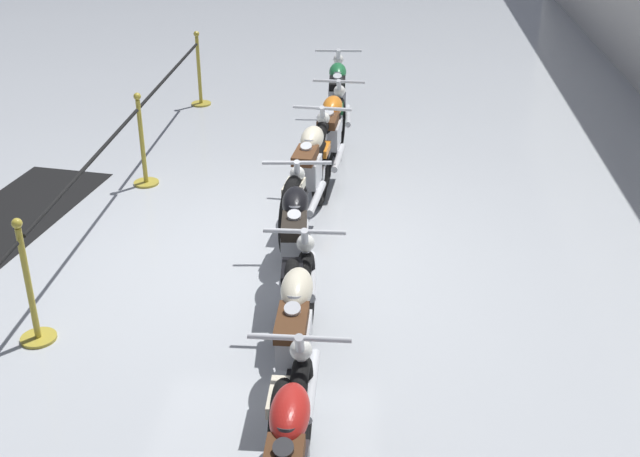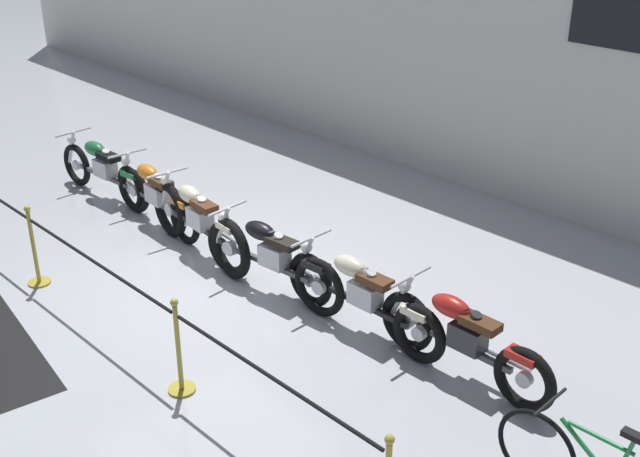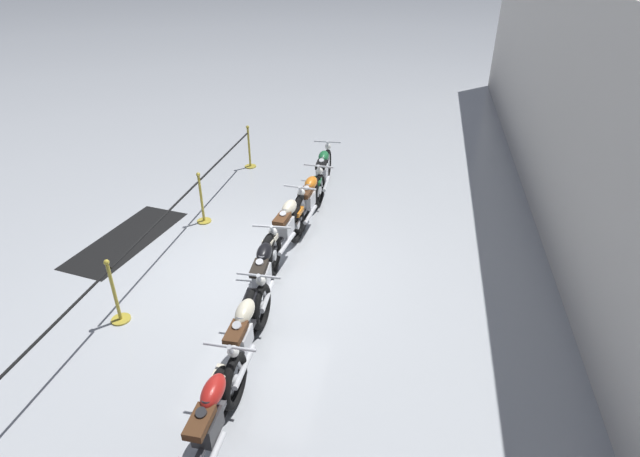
{
  "view_description": "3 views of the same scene",
  "coord_description": "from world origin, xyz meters",
  "px_view_note": "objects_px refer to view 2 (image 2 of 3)",
  "views": [
    {
      "loc": [
        6.55,
        1.2,
        3.61
      ],
      "look_at": [
        0.58,
        0.7,
        0.58
      ],
      "focal_mm": 45.0,
      "sensor_mm": 36.0,
      "label": 1
    },
    {
      "loc": [
        7.22,
        -5.0,
        4.89
      ],
      "look_at": [
        1.15,
        0.87,
        0.9
      ],
      "focal_mm": 45.0,
      "sensor_mm": 36.0,
      "label": 2
    },
    {
      "loc": [
        6.51,
        2.58,
        4.8
      ],
      "look_at": [
        -0.4,
        1.15,
        0.76
      ],
      "focal_mm": 28.0,
      "sensor_mm": 36.0,
      "label": 3
    }
  ],
  "objects_px": {
    "stanchion_far_left": "(35,234)",
    "stanchion_mid_left": "(35,258)",
    "motorcycle_orange_1": "(156,195)",
    "motorcycle_red_5": "(463,339)",
    "motorcycle_cream_4": "(361,296)",
    "motorcycle_black_3": "(271,258)",
    "stanchion_mid_right": "(179,360)",
    "motorcycle_cream_2": "(198,222)",
    "motorcycle_green_0": "(103,170)"
  },
  "relations": [
    {
      "from": "motorcycle_cream_4",
      "to": "stanchion_mid_left",
      "type": "relative_size",
      "value": 2.18
    },
    {
      "from": "stanchion_far_left",
      "to": "stanchion_mid_left",
      "type": "bearing_deg",
      "value": -180.0
    },
    {
      "from": "motorcycle_cream_2",
      "to": "motorcycle_black_3",
      "type": "relative_size",
      "value": 1.04
    },
    {
      "from": "motorcycle_green_0",
      "to": "motorcycle_black_3",
      "type": "bearing_deg",
      "value": -1.31
    },
    {
      "from": "motorcycle_black_3",
      "to": "stanchion_mid_left",
      "type": "relative_size",
      "value": 2.13
    },
    {
      "from": "motorcycle_red_5",
      "to": "stanchion_mid_left",
      "type": "height_order",
      "value": "stanchion_mid_left"
    },
    {
      "from": "motorcycle_cream_4",
      "to": "stanchion_mid_right",
      "type": "distance_m",
      "value": 2.14
    },
    {
      "from": "stanchion_mid_right",
      "to": "stanchion_far_left",
      "type": "bearing_deg",
      "value": 180.0
    },
    {
      "from": "motorcycle_orange_1",
      "to": "stanchion_far_left",
      "type": "bearing_deg",
      "value": -75.16
    },
    {
      "from": "motorcycle_cream_4",
      "to": "stanchion_far_left",
      "type": "xyz_separation_m",
      "value": [
        -3.43,
        -2.08,
        0.27
      ]
    },
    {
      "from": "motorcycle_black_3",
      "to": "motorcycle_red_5",
      "type": "distance_m",
      "value": 2.66
    },
    {
      "from": "motorcycle_cream_4",
      "to": "motorcycle_red_5",
      "type": "bearing_deg",
      "value": 4.56
    },
    {
      "from": "motorcycle_cream_4",
      "to": "stanchion_mid_left",
      "type": "height_order",
      "value": "stanchion_mid_left"
    },
    {
      "from": "motorcycle_black_3",
      "to": "motorcycle_red_5",
      "type": "height_order",
      "value": "motorcycle_black_3"
    },
    {
      "from": "motorcycle_cream_2",
      "to": "stanchion_mid_left",
      "type": "height_order",
      "value": "stanchion_mid_left"
    },
    {
      "from": "stanchion_far_left",
      "to": "stanchion_mid_left",
      "type": "distance_m",
      "value": 0.38
    },
    {
      "from": "motorcycle_orange_1",
      "to": "motorcycle_black_3",
      "type": "distance_m",
      "value": 2.63
    },
    {
      "from": "motorcycle_orange_1",
      "to": "motorcycle_cream_2",
      "type": "relative_size",
      "value": 0.95
    },
    {
      "from": "motorcycle_green_0",
      "to": "stanchion_far_left",
      "type": "xyz_separation_m",
      "value": [
        1.95,
        -2.03,
        0.26
      ]
    },
    {
      "from": "motorcycle_black_3",
      "to": "stanchion_mid_right",
      "type": "height_order",
      "value": "stanchion_mid_right"
    },
    {
      "from": "motorcycle_orange_1",
      "to": "motorcycle_black_3",
      "type": "height_order",
      "value": "motorcycle_black_3"
    },
    {
      "from": "motorcycle_cream_4",
      "to": "motorcycle_red_5",
      "type": "relative_size",
      "value": 1.08
    },
    {
      "from": "motorcycle_cream_2",
      "to": "stanchion_far_left",
      "type": "bearing_deg",
      "value": -108.79
    },
    {
      "from": "motorcycle_orange_1",
      "to": "motorcycle_red_5",
      "type": "distance_m",
      "value": 5.27
    },
    {
      "from": "motorcycle_red_5",
      "to": "stanchion_mid_left",
      "type": "xyz_separation_m",
      "value": [
        -4.84,
        -2.19,
        -0.1
      ]
    },
    {
      "from": "motorcycle_orange_1",
      "to": "motorcycle_cream_2",
      "type": "height_order",
      "value": "motorcycle_cream_2"
    },
    {
      "from": "motorcycle_orange_1",
      "to": "motorcycle_red_5",
      "type": "bearing_deg",
      "value": 1.62
    },
    {
      "from": "motorcycle_green_0",
      "to": "motorcycle_cream_4",
      "type": "height_order",
      "value": "motorcycle_green_0"
    },
    {
      "from": "motorcycle_orange_1",
      "to": "motorcycle_cream_2",
      "type": "xyz_separation_m",
      "value": [
        1.19,
        -0.13,
        0.02
      ]
    },
    {
      "from": "motorcycle_orange_1",
      "to": "stanchion_mid_left",
      "type": "bearing_deg",
      "value": -78.15
    },
    {
      "from": "motorcycle_black_3",
      "to": "motorcycle_cream_2",
      "type": "bearing_deg",
      "value": -179.1
    },
    {
      "from": "motorcycle_black_3",
      "to": "stanchion_mid_left",
      "type": "distance_m",
      "value": 2.93
    },
    {
      "from": "motorcycle_black_3",
      "to": "motorcycle_cream_4",
      "type": "xyz_separation_m",
      "value": [
        1.34,
        0.15,
        -0.02
      ]
    },
    {
      "from": "motorcycle_green_0",
      "to": "stanchion_mid_left",
      "type": "relative_size",
      "value": 2.13
    },
    {
      "from": "motorcycle_cream_4",
      "to": "motorcycle_red_5",
      "type": "height_order",
      "value": "motorcycle_red_5"
    },
    {
      "from": "stanchion_mid_left",
      "to": "stanchion_mid_right",
      "type": "height_order",
      "value": "same"
    },
    {
      "from": "motorcycle_green_0",
      "to": "motorcycle_cream_2",
      "type": "distance_m",
      "value": 2.6
    },
    {
      "from": "stanchion_mid_left",
      "to": "stanchion_mid_right",
      "type": "relative_size",
      "value": 1.0
    },
    {
      "from": "stanchion_mid_left",
      "to": "motorcycle_cream_4",
      "type": "bearing_deg",
      "value": 30.49
    },
    {
      "from": "motorcycle_cream_2",
      "to": "stanchion_mid_left",
      "type": "bearing_deg",
      "value": -111.75
    },
    {
      "from": "motorcycle_green_0",
      "to": "motorcycle_black_3",
      "type": "distance_m",
      "value": 4.03
    },
    {
      "from": "motorcycle_orange_1",
      "to": "motorcycle_cream_4",
      "type": "bearing_deg",
      "value": 0.65
    },
    {
      "from": "motorcycle_green_0",
      "to": "motorcycle_cream_4",
      "type": "bearing_deg",
      "value": 0.6
    },
    {
      "from": "motorcycle_cream_4",
      "to": "stanchion_far_left",
      "type": "height_order",
      "value": "stanchion_far_left"
    },
    {
      "from": "stanchion_mid_right",
      "to": "motorcycle_orange_1",
      "type": "bearing_deg",
      "value": 149.62
    },
    {
      "from": "stanchion_far_left",
      "to": "motorcycle_green_0",
      "type": "bearing_deg",
      "value": 133.82
    },
    {
      "from": "motorcycle_cream_2",
      "to": "stanchion_mid_left",
      "type": "xyz_separation_m",
      "value": [
        -0.76,
        -1.91,
        -0.13
      ]
    },
    {
      "from": "motorcycle_orange_1",
      "to": "motorcycle_cream_4",
      "type": "xyz_separation_m",
      "value": [
        3.97,
        0.05,
        -0.01
      ]
    },
    {
      "from": "motorcycle_orange_1",
      "to": "stanchion_mid_right",
      "type": "distance_m",
      "value": 4.03
    },
    {
      "from": "motorcycle_cream_4",
      "to": "stanchion_mid_right",
      "type": "xyz_separation_m",
      "value": [
        -0.49,
        -2.08,
        -0.09
      ]
    }
  ]
}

